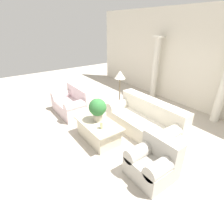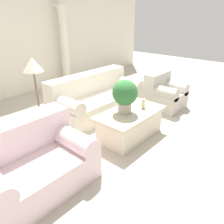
% 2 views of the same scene
% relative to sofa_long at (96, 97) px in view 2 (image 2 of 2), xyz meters
% --- Properties ---
extents(ground_plane, '(16.00, 16.00, 0.00)m').
position_rel_sofa_long_xyz_m(ground_plane, '(-0.31, -0.74, -0.34)').
color(ground_plane, '#BCB2A3').
extents(wall_back, '(10.00, 0.06, 3.20)m').
position_rel_sofa_long_xyz_m(wall_back, '(-0.31, 2.42, 1.26)').
color(wall_back, silver).
rests_on(wall_back, ground_plane).
extents(sofa_long, '(2.14, 0.96, 0.85)m').
position_rel_sofa_long_xyz_m(sofa_long, '(0.00, 0.00, 0.00)').
color(sofa_long, beige).
rests_on(sofa_long, ground_plane).
extents(loveseat, '(1.39, 0.96, 0.85)m').
position_rel_sofa_long_xyz_m(loveseat, '(-2.20, -1.05, 0.01)').
color(loveseat, silver).
rests_on(loveseat, ground_plane).
extents(coffee_table, '(1.29, 0.70, 0.49)m').
position_rel_sofa_long_xyz_m(coffee_table, '(-0.40, -1.25, -0.09)').
color(coffee_table, beige).
rests_on(coffee_table, ground_plane).
extents(potted_plant, '(0.43, 0.43, 0.58)m').
position_rel_sofa_long_xyz_m(potted_plant, '(-0.49, -1.19, 0.48)').
color(potted_plant, '#B2A893').
rests_on(potted_plant, coffee_table).
extents(pillar_candle, '(0.07, 0.07, 0.17)m').
position_rel_sofa_long_xyz_m(pillar_candle, '(-0.12, -1.32, 0.24)').
color(pillar_candle, beige).
rests_on(pillar_candle, coffee_table).
extents(floor_lamp, '(0.34, 0.34, 1.39)m').
position_rel_sofa_long_xyz_m(floor_lamp, '(-1.33, 0.15, 0.85)').
color(floor_lamp, brown).
rests_on(floor_lamp, ground_plane).
extents(column_right, '(0.33, 0.33, 2.27)m').
position_rel_sofa_long_xyz_m(column_right, '(0.85, 2.13, 0.83)').
color(column_right, silver).
rests_on(column_right, ground_plane).
extents(armchair, '(0.79, 0.77, 0.81)m').
position_rel_sofa_long_xyz_m(armchair, '(1.22, -1.03, 0.01)').
color(armchair, '#B7B2A8').
rests_on(armchair, ground_plane).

